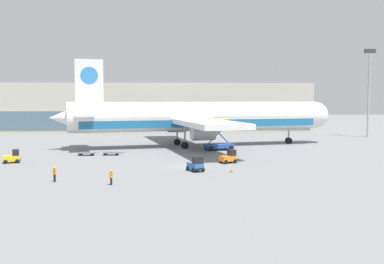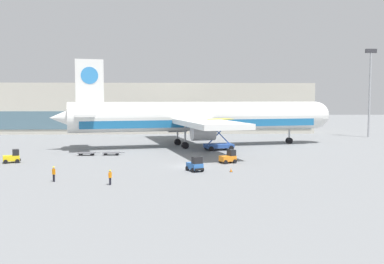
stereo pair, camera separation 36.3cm
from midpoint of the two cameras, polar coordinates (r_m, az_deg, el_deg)
ground_plane at (r=60.93m, az=-0.35°, el=-4.59°), size 400.00×400.00×0.00m
terminal_building at (r=126.01m, az=-5.07°, el=3.21°), size 90.00×18.20×14.00m
light_mast at (r=115.81m, az=22.72°, el=5.67°), size 2.80×0.50×21.97m
airplane_main at (r=86.16m, az=0.84°, el=1.94°), size 57.28×48.58×17.00m
scissor_lift_loader at (r=80.38m, az=3.72°, el=-0.85°), size 5.73×4.34×5.86m
baggage_tug_foreground at (r=64.14m, az=5.08°, el=-3.37°), size 2.80×2.42×2.00m
baggage_tug_mid at (r=69.54m, az=-22.69°, el=-3.09°), size 2.79×2.36×2.00m
baggage_tug_far at (r=56.57m, az=0.63°, el=-4.39°), size 2.44×2.81×2.00m
baggage_dolly_lead at (r=74.82m, az=-13.74°, el=-2.75°), size 3.74×1.65×0.48m
baggage_dolly_second at (r=74.31m, az=-10.56°, el=-2.74°), size 3.74×1.65×0.48m
ground_crew_near at (r=51.92m, az=-17.76°, el=-5.19°), size 0.46×0.40×1.79m
ground_crew_far at (r=48.47m, az=-10.66°, el=-5.80°), size 0.34×0.53×1.70m
traffic_cone_near at (r=56.45m, az=5.41°, el=-5.02°), size 0.40×0.40×0.62m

